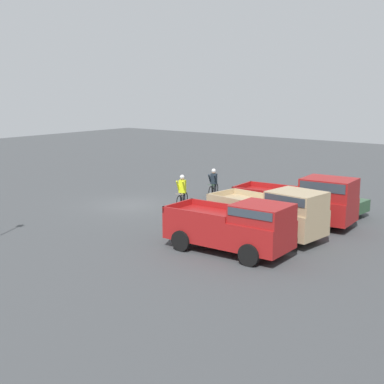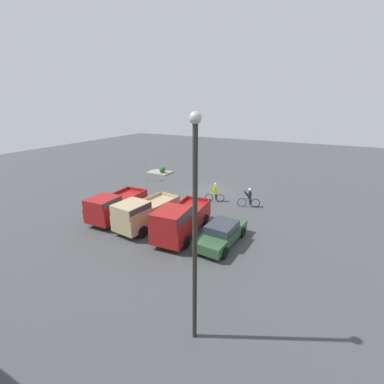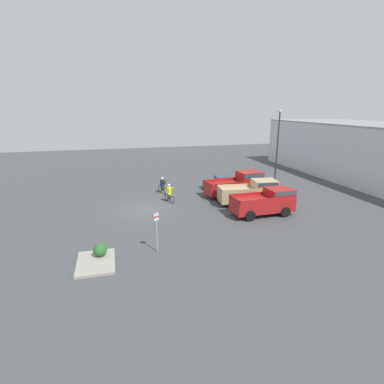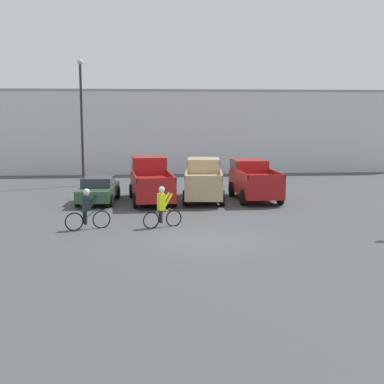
% 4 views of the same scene
% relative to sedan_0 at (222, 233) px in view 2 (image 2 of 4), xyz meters
% --- Properties ---
extents(ground_plane, '(80.00, 80.00, 0.00)m').
position_rel_sedan_0_xyz_m(ground_plane, '(4.71, -8.96, -0.70)').
color(ground_plane, '#424447').
extents(sedan_0, '(2.13, 4.56, 1.37)m').
position_rel_sedan_0_xyz_m(sedan_0, '(0.00, 0.00, 0.00)').
color(sedan_0, '#2D5133').
rests_on(sedan_0, ground_plane).
extents(pickup_truck_0, '(2.49, 5.72, 2.30)m').
position_rel_sedan_0_xyz_m(pickup_truck_0, '(2.76, 0.39, 0.47)').
color(pickup_truck_0, maroon).
rests_on(pickup_truck_0, ground_plane).
extents(pickup_truck_1, '(2.53, 5.28, 2.17)m').
position_rel_sedan_0_xyz_m(pickup_truck_1, '(5.64, 0.40, 0.43)').
color(pickup_truck_1, tan).
rests_on(pickup_truck_1, ground_plane).
extents(pickup_truck_2, '(2.31, 5.00, 2.09)m').
position_rel_sedan_0_xyz_m(pickup_truck_2, '(8.39, 0.32, 0.40)').
color(pickup_truck_2, maroon).
rests_on(pickup_truck_2, ground_plane).
extents(cyclist_0, '(1.63, 0.65, 1.73)m').
position_rel_sedan_0_xyz_m(cyclist_0, '(3.16, -6.57, 0.17)').
color(cyclist_0, black).
rests_on(cyclist_0, ground_plane).
extents(cyclist_1, '(1.79, 0.69, 1.69)m').
position_rel_sedan_0_xyz_m(cyclist_1, '(0.12, -6.69, 0.15)').
color(cyclist_1, black).
rests_on(cyclist_1, ground_plane).
extents(fire_lane_sign, '(0.14, 0.29, 2.55)m').
position_rel_sedan_0_xyz_m(fire_lane_sign, '(12.60, -9.09, 0.83)').
color(fire_lane_sign, '#9E9EA3').
rests_on(fire_lane_sign, ground_plane).
extents(lamppost, '(0.36, 0.36, 8.09)m').
position_rel_sedan_0_xyz_m(lamppost, '(-1.56, 6.87, 3.96)').
color(lamppost, '#2D2823').
rests_on(lamppost, ground_plane).
extents(curb_island, '(2.81, 2.04, 0.15)m').
position_rel_sedan_0_xyz_m(curb_island, '(13.17, -12.60, -0.62)').
color(curb_island, gray).
rests_on(curb_island, ground_plane).
extents(shrub, '(0.77, 0.77, 0.77)m').
position_rel_sedan_0_xyz_m(shrub, '(12.59, -12.36, -0.16)').
color(shrub, '#286028').
rests_on(shrub, curb_island).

